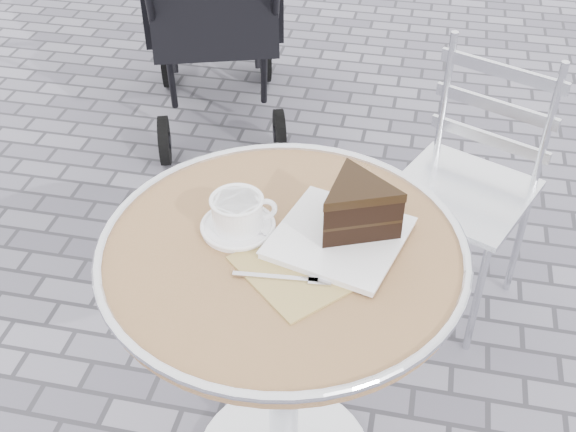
% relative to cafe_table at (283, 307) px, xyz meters
% --- Properties ---
extents(cafe_table, '(0.72, 0.72, 0.74)m').
position_rel_cafe_table_xyz_m(cafe_table, '(0.00, 0.00, 0.00)').
color(cafe_table, silver).
rests_on(cafe_table, ground).
extents(cappuccino_set, '(0.17, 0.14, 0.07)m').
position_rel_cafe_table_xyz_m(cappuccino_set, '(-0.10, 0.04, 0.20)').
color(cappuccino_set, white).
rests_on(cappuccino_set, cafe_table).
extents(cake_plate_set, '(0.34, 0.37, 0.13)m').
position_rel_cafe_table_xyz_m(cake_plate_set, '(0.12, 0.05, 0.22)').
color(cake_plate_set, tan).
rests_on(cake_plate_set, cafe_table).
extents(bistro_chair, '(0.47, 0.47, 0.80)m').
position_rel_cafe_table_xyz_m(bistro_chair, '(0.40, 0.77, -0.07)').
color(bistro_chair, silver).
rests_on(bistro_chair, ground).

